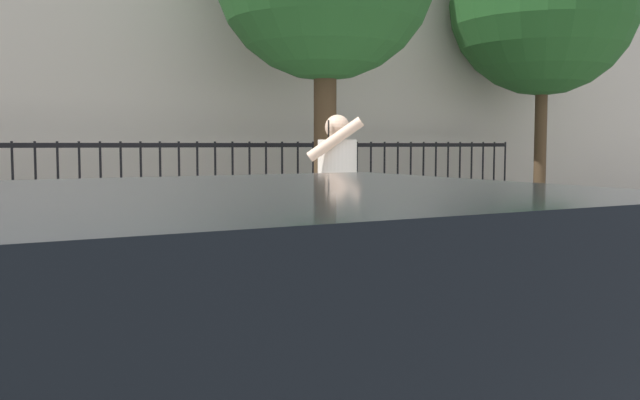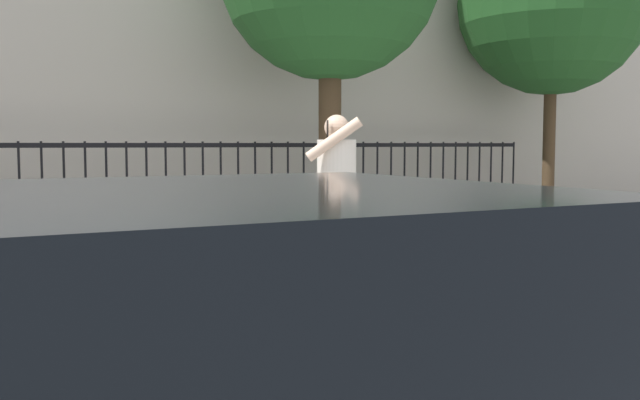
{
  "view_description": "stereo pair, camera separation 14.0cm",
  "coord_description": "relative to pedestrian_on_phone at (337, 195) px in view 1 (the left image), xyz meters",
  "views": [
    {
      "loc": [
        -2.96,
        -3.19,
        1.57
      ],
      "look_at": [
        0.25,
        2.37,
        1.06
      ],
      "focal_mm": 39.91,
      "sensor_mm": 36.0,
      "label": 1
    },
    {
      "loc": [
        -2.84,
        -3.26,
        1.57
      ],
      "look_at": [
        0.25,
        2.37,
        1.06
      ],
      "focal_mm": 39.91,
      "sensor_mm": 36.0,
      "label": 2
    }
  ],
  "objects": [
    {
      "name": "sidewalk",
      "position": [
        -0.27,
        0.11,
        -1.04
      ],
      "size": [
        28.0,
        4.4,
        0.15
      ],
      "primitive_type": "cube",
      "color": "gray",
      "rests_on": "ground"
    },
    {
      "name": "street_tree_mid",
      "position": [
        5.89,
        3.16,
        2.77
      ],
      "size": [
        3.08,
        3.08,
        5.44
      ],
      "color": "#4C3823",
      "rests_on": "ground"
    },
    {
      "name": "pedestrian_on_phone",
      "position": [
        0.0,
        0.0,
        0.0
      ],
      "size": [
        0.64,
        0.71,
        1.67
      ],
      "color": "beige",
      "rests_on": "sidewalk"
    },
    {
      "name": "iron_fence",
      "position": [
        -0.27,
        3.81,
        -0.1
      ],
      "size": [
        12.03,
        0.04,
        1.6
      ],
      "color": "black",
      "rests_on": "ground"
    },
    {
      "name": "ground_plane",
      "position": [
        -0.27,
        -2.09,
        -1.12
      ],
      "size": [
        60.0,
        60.0,
        0.0
      ],
      "primitive_type": "plane",
      "color": "#333338"
    }
  ]
}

